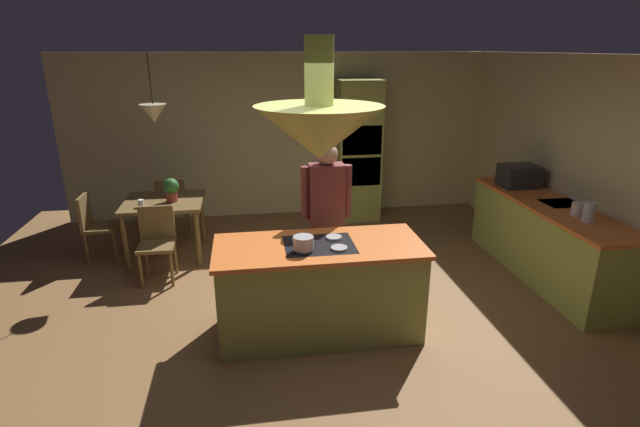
{
  "coord_description": "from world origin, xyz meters",
  "views": [
    {
      "loc": [
        -0.61,
        -4.23,
        2.62
      ],
      "look_at": [
        0.1,
        0.4,
        1.0
      ],
      "focal_mm": 27.09,
      "sensor_mm": 36.0,
      "label": 1
    }
  ],
  "objects_px": {
    "oven_tower": "(357,151)",
    "canister_sugar": "(577,209)",
    "chair_facing_island": "(157,238)",
    "potted_plant_on_table": "(171,189)",
    "kitchen_island": "(319,289)",
    "person_at_island": "(326,212)",
    "microwave_on_counter": "(519,176)",
    "chair_at_corner": "(95,223)",
    "chair_by_back_wall": "(172,204)",
    "canister_flour": "(589,212)",
    "cooking_pot_on_cooktop": "(303,243)",
    "dining_table": "(164,208)",
    "cup_on_table": "(141,203)"
  },
  "relations": [
    {
      "from": "oven_tower",
      "to": "cooking_pot_on_cooktop",
      "type": "xyz_separation_m",
      "value": [
        -1.26,
        -3.37,
        -0.09
      ]
    },
    {
      "from": "cup_on_table",
      "to": "dining_table",
      "type": "bearing_deg",
      "value": 44.79
    },
    {
      "from": "oven_tower",
      "to": "potted_plant_on_table",
      "type": "height_order",
      "value": "oven_tower"
    },
    {
      "from": "canister_sugar",
      "to": "canister_flour",
      "type": "bearing_deg",
      "value": -90.0
    },
    {
      "from": "person_at_island",
      "to": "cooking_pot_on_cooktop",
      "type": "xyz_separation_m",
      "value": [
        -0.34,
        -0.82,
        0.0
      ]
    },
    {
      "from": "chair_facing_island",
      "to": "microwave_on_counter",
      "type": "relative_size",
      "value": 1.89
    },
    {
      "from": "kitchen_island",
      "to": "person_at_island",
      "type": "xyz_separation_m",
      "value": [
        0.18,
        0.69,
        0.53
      ]
    },
    {
      "from": "potted_plant_on_table",
      "to": "cooking_pot_on_cooktop",
      "type": "xyz_separation_m",
      "value": [
        1.42,
        -2.18,
        0.06
      ]
    },
    {
      "from": "chair_facing_island",
      "to": "dining_table",
      "type": "bearing_deg",
      "value": 90.0
    },
    {
      "from": "oven_tower",
      "to": "cup_on_table",
      "type": "bearing_deg",
      "value": -155.67
    },
    {
      "from": "chair_at_corner",
      "to": "canister_flour",
      "type": "height_order",
      "value": "canister_flour"
    },
    {
      "from": "person_at_island",
      "to": "microwave_on_counter",
      "type": "height_order",
      "value": "person_at_island"
    },
    {
      "from": "potted_plant_on_table",
      "to": "cooking_pot_on_cooktop",
      "type": "distance_m",
      "value": 2.6
    },
    {
      "from": "cup_on_table",
      "to": "cooking_pot_on_cooktop",
      "type": "height_order",
      "value": "cooking_pot_on_cooktop"
    },
    {
      "from": "oven_tower",
      "to": "kitchen_island",
      "type": "bearing_deg",
      "value": -108.74
    },
    {
      "from": "kitchen_island",
      "to": "cup_on_table",
      "type": "xyz_separation_m",
      "value": [
        -1.93,
        1.87,
        0.35
      ]
    },
    {
      "from": "kitchen_island",
      "to": "potted_plant_on_table",
      "type": "relative_size",
      "value": 6.41
    },
    {
      "from": "oven_tower",
      "to": "chair_facing_island",
      "type": "bearing_deg",
      "value": -147.04
    },
    {
      "from": "chair_facing_island",
      "to": "canister_flour",
      "type": "relative_size",
      "value": 4.23
    },
    {
      "from": "chair_facing_island",
      "to": "canister_flour",
      "type": "distance_m",
      "value": 4.73
    },
    {
      "from": "canister_sugar",
      "to": "chair_at_corner",
      "type": "bearing_deg",
      "value": 162.25
    },
    {
      "from": "person_at_island",
      "to": "chair_facing_island",
      "type": "bearing_deg",
      "value": 158.55
    },
    {
      "from": "dining_table",
      "to": "canister_sugar",
      "type": "xyz_separation_m",
      "value": [
        4.54,
        -1.73,
        0.33
      ]
    },
    {
      "from": "dining_table",
      "to": "cooking_pot_on_cooktop",
      "type": "relative_size",
      "value": 5.45
    },
    {
      "from": "dining_table",
      "to": "chair_at_corner",
      "type": "xyz_separation_m",
      "value": [
        -0.87,
        -0.0,
        -0.15
      ]
    },
    {
      "from": "person_at_island",
      "to": "potted_plant_on_table",
      "type": "height_order",
      "value": "person_at_island"
    },
    {
      "from": "canister_flour",
      "to": "potted_plant_on_table",
      "type": "bearing_deg",
      "value": 157.2
    },
    {
      "from": "potted_plant_on_table",
      "to": "canister_flour",
      "type": "xyz_separation_m",
      "value": [
        4.42,
        -1.86,
        0.08
      ]
    },
    {
      "from": "cup_on_table",
      "to": "microwave_on_counter",
      "type": "bearing_deg",
      "value": -4.09
    },
    {
      "from": "kitchen_island",
      "to": "chair_at_corner",
      "type": "bearing_deg",
      "value": 140.74
    },
    {
      "from": "kitchen_island",
      "to": "canister_flour",
      "type": "xyz_separation_m",
      "value": [
        2.84,
        0.19,
        0.55
      ]
    },
    {
      "from": "kitchen_island",
      "to": "oven_tower",
      "type": "relative_size",
      "value": 0.89
    },
    {
      "from": "chair_by_back_wall",
      "to": "canister_sugar",
      "type": "distance_m",
      "value": 5.16
    },
    {
      "from": "chair_at_corner",
      "to": "cooking_pot_on_cooktop",
      "type": "relative_size",
      "value": 4.83
    },
    {
      "from": "dining_table",
      "to": "cup_on_table",
      "type": "height_order",
      "value": "cup_on_table"
    },
    {
      "from": "person_at_island",
      "to": "potted_plant_on_table",
      "type": "distance_m",
      "value": 2.22
    },
    {
      "from": "oven_tower",
      "to": "dining_table",
      "type": "bearing_deg",
      "value": -157.79
    },
    {
      "from": "person_at_island",
      "to": "microwave_on_counter",
      "type": "xyz_separation_m",
      "value": [
        2.66,
        0.84,
        0.06
      ]
    },
    {
      "from": "chair_facing_island",
      "to": "potted_plant_on_table",
      "type": "distance_m",
      "value": 0.76
    },
    {
      "from": "oven_tower",
      "to": "canister_sugar",
      "type": "bearing_deg",
      "value": -58.82
    },
    {
      "from": "kitchen_island",
      "to": "oven_tower",
      "type": "distance_m",
      "value": 3.48
    },
    {
      "from": "chair_by_back_wall",
      "to": "cup_on_table",
      "type": "relative_size",
      "value": 9.67
    },
    {
      "from": "chair_by_back_wall",
      "to": "cooking_pot_on_cooktop",
      "type": "xyz_separation_m",
      "value": [
        1.54,
        -2.9,
        0.49
      ]
    },
    {
      "from": "chair_facing_island",
      "to": "chair_at_corner",
      "type": "relative_size",
      "value": 1.0
    },
    {
      "from": "potted_plant_on_table",
      "to": "chair_at_corner",
      "type": "bearing_deg",
      "value": 176.91
    },
    {
      "from": "chair_at_corner",
      "to": "chair_by_back_wall",
      "type": "bearing_deg",
      "value": -52.31
    },
    {
      "from": "chair_at_corner",
      "to": "oven_tower",
      "type": "bearing_deg",
      "value": -72.7
    },
    {
      "from": "dining_table",
      "to": "potted_plant_on_table",
      "type": "distance_m",
      "value": 0.3
    },
    {
      "from": "chair_by_back_wall",
      "to": "microwave_on_counter",
      "type": "xyz_separation_m",
      "value": [
        4.54,
        -1.24,
        0.55
      ]
    },
    {
      "from": "chair_facing_island",
      "to": "oven_tower",
      "type": "bearing_deg",
      "value": 32.96
    }
  ]
}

